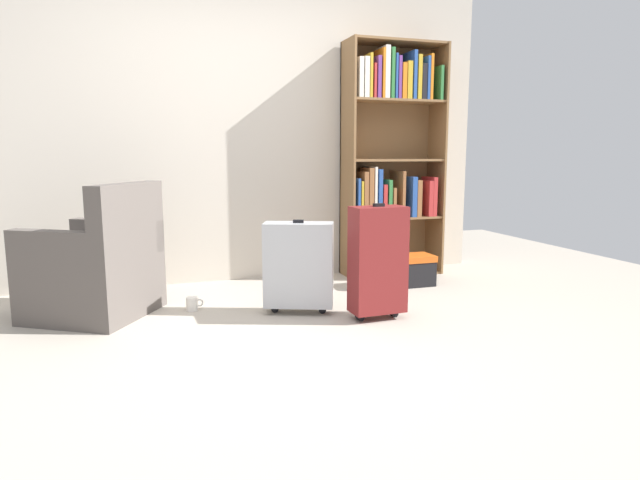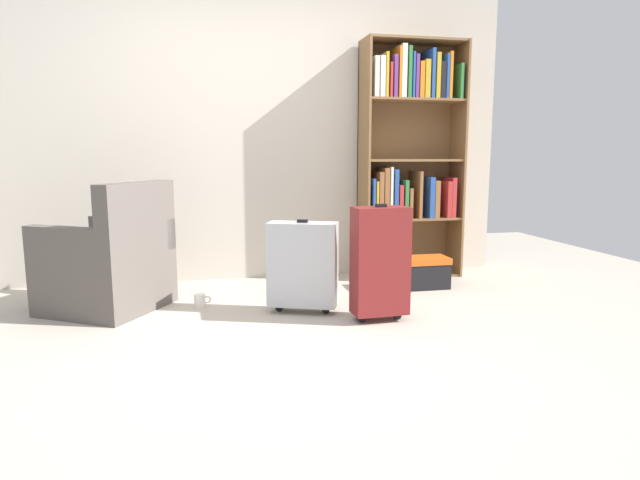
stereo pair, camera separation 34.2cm
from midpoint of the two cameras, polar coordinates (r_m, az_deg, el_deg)
name	(u,v)px [view 2 (the right image)]	position (r m, az deg, el deg)	size (l,w,h in m)	color
ground_plane	(292,347)	(3.15, 0.20, -11.15)	(7.70, 7.70, 0.00)	#B2A899
back_wall	(256,129)	(4.78, -4.67, 11.54)	(4.40, 0.10, 2.60)	beige
bookshelf	(409,149)	(4.91, 11.33, 9.32)	(0.89, 0.34, 2.04)	brown
armchair	(110,265)	(4.02, -18.90, -2.53)	(0.96, 0.96, 0.90)	#59514C
mug	(200,300)	(3.97, -10.04, -6.29)	(0.12, 0.08, 0.10)	white
storage_box	(417,272)	(4.54, 12.32, -3.29)	(0.50, 0.24, 0.25)	black
suitcase_dark_red	(380,261)	(3.57, 9.05, -2.22)	(0.37, 0.21, 0.77)	maroon
suitcase_silver	(303,264)	(3.73, 0.80, -2.59)	(0.51, 0.35, 0.65)	#B7BABF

